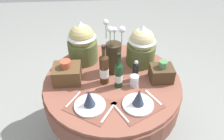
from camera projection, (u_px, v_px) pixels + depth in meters
ground at (112, 131)px, 2.35m from camera, size 8.00×8.00×0.00m
dining_table at (112, 92)px, 1.98m from camera, size 1.22×1.22×0.74m
place_setting_left at (90, 102)px, 1.61m from camera, size 0.43×0.40×0.16m
place_setting_right at (138, 101)px, 1.62m from camera, size 0.42×0.39×0.16m
flower_vase at (114, 55)px, 1.89m from camera, size 0.18×0.19×0.46m
wine_bottle_left at (119, 75)px, 1.75m from camera, size 0.07×0.07×0.33m
wine_bottle_centre at (104, 69)px, 1.78m from camera, size 0.08×0.08×0.37m
tumbler_near_left at (134, 81)px, 1.80m from camera, size 0.07×0.07×0.10m
pepper_mill at (135, 71)px, 1.83m from camera, size 0.05×0.05×0.20m
gift_tub_back_left at (82, 41)px, 2.00m from camera, size 0.28×0.28×0.41m
gift_tub_back_right at (142, 44)px, 1.97m from camera, size 0.27×0.27×0.39m
woven_basket_side_left at (67, 73)px, 1.83m from camera, size 0.23×0.20×0.21m
woven_basket_side_right at (161, 73)px, 1.85m from camera, size 0.19×0.16×0.19m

